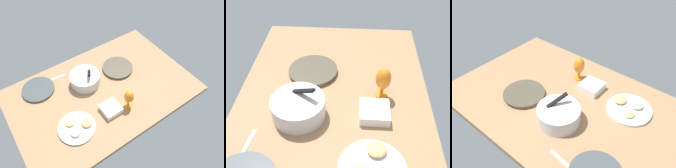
{
  "view_description": "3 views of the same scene",
  "coord_description": "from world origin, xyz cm",
  "views": [
    {
      "loc": [
        -59.41,
        -100.04,
        149.68
      ],
      "look_at": [
        7.57,
        -4.28,
        7.57
      ],
      "focal_mm": 34.03,
      "sensor_mm": 36.0,
      "label": 1
    },
    {
      "loc": [
        -99.56,
        -9.75,
        103.32
      ],
      "look_at": [
        8.44,
        -2.65,
        7.57
      ],
      "focal_mm": 43.65,
      "sensor_mm": 36.0,
      "label": 2
    },
    {
      "loc": [
        -76.64,
        93.35,
        113.45
      ],
      "look_at": [
        7.14,
        -6.85,
        7.57
      ],
      "focal_mm": 39.04,
      "sensor_mm": 36.0,
      "label": 3
    }
  ],
  "objects": [
    {
      "name": "ground_plane",
      "position": [
        0.0,
        0.0,
        -2.0
      ],
      "size": [
        160.0,
        104.0,
        4.0
      ],
      "primitive_type": "cube",
      "color": "#99704C"
    },
    {
      "name": "dinner_plate_right",
      "position": [
        26.45,
        13.41,
        1.34
      ],
      "size": [
        29.03,
        29.03,
        2.59
      ],
      "color": "beige",
      "rests_on": "ground_plane"
    },
    {
      "name": "mixing_bowl",
      "position": [
        -7.67,
        15.96,
        5.69
      ],
      "size": [
        26.86,
        26.86,
        17.48
      ],
      "color": "silver",
      "rests_on": "ground_plane"
    },
    {
      "name": "fruit_platter",
      "position": [
        -36.45,
        -20.32,
        1.53
      ],
      "size": [
        29.16,
        29.16,
        4.92
      ],
      "color": "silver",
      "rests_on": "ground_plane"
    },
    {
      "name": "hurricane_glass_orange",
      "position": [
        8.83,
        -26.18,
        11.51
      ],
      "size": [
        8.07,
        8.07,
        18.67
      ],
      "color": "orange",
      "rests_on": "ground_plane"
    },
    {
      "name": "square_bowl_white",
      "position": [
        -5.98,
        -21.94,
        2.93
      ],
      "size": [
        14.89,
        14.89,
        5.26
      ],
      "color": "white",
      "rests_on": "ground_plane"
    },
    {
      "name": "fork_by_left_plate",
      "position": [
        -27.84,
        36.65,
        0.3
      ],
      "size": [
        18.08,
        4.07,
        0.6
      ],
      "primitive_type": "cube",
      "rotation": [
        0.0,
        0.0,
        -0.13
      ],
      "color": "silver",
      "rests_on": "ground_plane"
    }
  ]
}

